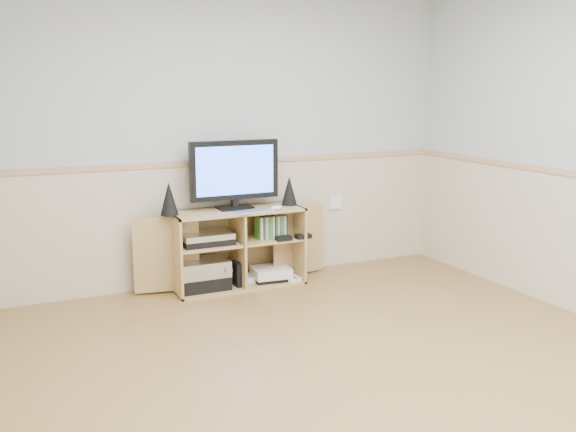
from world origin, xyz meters
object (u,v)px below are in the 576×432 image
object	(u,v)px
media_cabinet	(236,246)
game_consoles	(269,274)
monitor	(234,172)
keyboard	(253,211)

from	to	relation	value
media_cabinet	game_consoles	world-z (taller)	media_cabinet
monitor	media_cabinet	bearing A→B (deg)	90.00
keyboard	game_consoles	xyz separation A→B (m)	(0.19, 0.13, -0.59)
keyboard	media_cabinet	bearing A→B (deg)	105.18
media_cabinet	keyboard	xyz separation A→B (m)	(0.09, -0.19, 0.32)
game_consoles	keyboard	bearing A→B (deg)	-146.65
media_cabinet	monitor	bearing A→B (deg)	-90.00
keyboard	game_consoles	bearing A→B (deg)	24.07
media_cabinet	game_consoles	xyz separation A→B (m)	(0.28, -0.06, -0.26)
keyboard	game_consoles	world-z (taller)	keyboard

